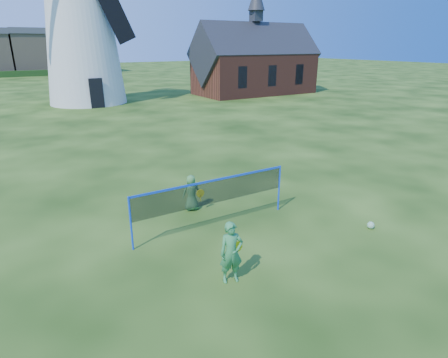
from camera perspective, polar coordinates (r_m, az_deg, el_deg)
ground at (r=11.09m, az=0.45°, el=-8.25°), size 220.00×220.00×0.00m
windmill at (r=37.76m, az=-21.26°, el=21.76°), size 16.19×6.88×21.37m
chapel at (r=43.00m, az=4.74°, el=17.17°), size 13.42×6.51×11.34m
badminton_net at (r=10.92m, az=-1.71°, el=-2.11°), size 5.05×0.05×1.55m
player_girl at (r=8.67m, az=1.13°, el=-11.23°), size 0.73×0.49×1.51m
player_boy at (r=12.37m, az=-5.01°, el=-2.12°), size 0.70×0.53×1.21m
play_ball at (r=12.12m, az=21.57°, el=-6.60°), size 0.22×0.22×0.22m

